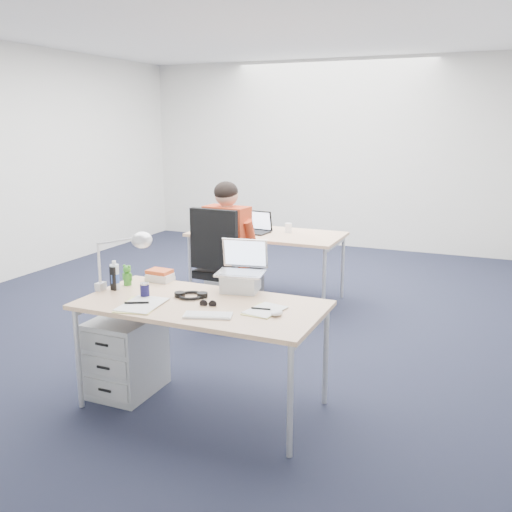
{
  "coord_description": "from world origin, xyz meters",
  "views": [
    {
      "loc": [
        2.43,
        -5.02,
        1.89
      ],
      "look_at": [
        0.69,
        -0.99,
        0.85
      ],
      "focal_mm": 40.0,
      "sensor_mm": 36.0,
      "label": 1
    }
  ],
  "objects_px": {
    "can_koozie": "(145,290)",
    "water_bottle": "(115,275)",
    "bear_figurine": "(127,275)",
    "far_cup": "(288,228)",
    "silver_laptop": "(240,267)",
    "headphones": "(191,295)",
    "drawer_pedestal_near": "(127,355)",
    "dark_laptop": "(253,222)",
    "desk_near": "(202,310)",
    "cordless_phone": "(114,278)",
    "seated_person": "(235,251)",
    "book_stack": "(160,275)",
    "office_chair": "(226,291)",
    "drawer_pedestal_far": "(230,269)",
    "desk_lamp": "(115,260)",
    "wireless_keyboard": "(208,315)",
    "computer_mouse": "(277,313)",
    "desk_far": "(267,237)"
  },
  "relations": [
    {
      "from": "dark_laptop",
      "to": "far_cup",
      "type": "xyz_separation_m",
      "value": [
        0.34,
        0.16,
        -0.07
      ]
    },
    {
      "from": "drawer_pedestal_far",
      "to": "dark_laptop",
      "type": "relative_size",
      "value": 1.66
    },
    {
      "from": "computer_mouse",
      "to": "can_koozie",
      "type": "xyz_separation_m",
      "value": [
        -0.95,
        -0.0,
        0.03
      ]
    },
    {
      "from": "office_chair",
      "to": "desk_lamp",
      "type": "distance_m",
      "value": 1.67
    },
    {
      "from": "wireless_keyboard",
      "to": "book_stack",
      "type": "bearing_deg",
      "value": 123.07
    },
    {
      "from": "drawer_pedestal_near",
      "to": "headphones",
      "type": "relative_size",
      "value": 2.42
    },
    {
      "from": "desk_far",
      "to": "book_stack",
      "type": "bearing_deg",
      "value": -90.57
    },
    {
      "from": "drawer_pedestal_far",
      "to": "headphones",
      "type": "distance_m",
      "value": 2.54
    },
    {
      "from": "desk_near",
      "to": "bear_figurine",
      "type": "distance_m",
      "value": 0.72
    },
    {
      "from": "desk_near",
      "to": "wireless_keyboard",
      "type": "bearing_deg",
      "value": -53.01
    },
    {
      "from": "silver_laptop",
      "to": "headphones",
      "type": "xyz_separation_m",
      "value": [
        -0.24,
        -0.27,
        -0.15
      ]
    },
    {
      "from": "silver_laptop",
      "to": "dark_laptop",
      "type": "height_order",
      "value": "silver_laptop"
    },
    {
      "from": "bear_figurine",
      "to": "headphones",
      "type": "bearing_deg",
      "value": -19.67
    },
    {
      "from": "drawer_pedestal_near",
      "to": "cordless_phone",
      "type": "bearing_deg",
      "value": 160.07
    },
    {
      "from": "office_chair",
      "to": "dark_laptop",
      "type": "distance_m",
      "value": 0.99
    },
    {
      "from": "office_chair",
      "to": "drawer_pedestal_near",
      "type": "height_order",
      "value": "office_chair"
    },
    {
      "from": "drawer_pedestal_far",
      "to": "computer_mouse",
      "type": "xyz_separation_m",
      "value": [
        1.52,
        -2.47,
        0.47
      ]
    },
    {
      "from": "computer_mouse",
      "to": "bear_figurine",
      "type": "relative_size",
      "value": 0.59
    },
    {
      "from": "computer_mouse",
      "to": "water_bottle",
      "type": "xyz_separation_m",
      "value": [
        -1.26,
        0.08,
        0.09
      ]
    },
    {
      "from": "desk_far",
      "to": "wireless_keyboard",
      "type": "relative_size",
      "value": 5.45
    },
    {
      "from": "can_koozie",
      "to": "water_bottle",
      "type": "xyz_separation_m",
      "value": [
        -0.3,
        0.08,
        0.05
      ]
    },
    {
      "from": "desk_far",
      "to": "seated_person",
      "type": "distance_m",
      "value": 0.71
    },
    {
      "from": "can_koozie",
      "to": "seated_person",
      "type": "bearing_deg",
      "value": 95.06
    },
    {
      "from": "desk_near",
      "to": "cordless_phone",
      "type": "bearing_deg",
      "value": 178.78
    },
    {
      "from": "drawer_pedestal_far",
      "to": "computer_mouse",
      "type": "height_order",
      "value": "computer_mouse"
    },
    {
      "from": "bear_figurine",
      "to": "far_cup",
      "type": "relative_size",
      "value": 1.5
    },
    {
      "from": "seated_person",
      "to": "far_cup",
      "type": "distance_m",
      "value": 0.85
    },
    {
      "from": "desk_lamp",
      "to": "water_bottle",
      "type": "bearing_deg",
      "value": 119.19
    },
    {
      "from": "desk_near",
      "to": "wireless_keyboard",
      "type": "distance_m",
      "value": 0.28
    },
    {
      "from": "drawer_pedestal_far",
      "to": "can_koozie",
      "type": "distance_m",
      "value": 2.58
    },
    {
      "from": "dark_laptop",
      "to": "can_koozie",
      "type": "bearing_deg",
      "value": -78.74
    },
    {
      "from": "desk_far",
      "to": "book_stack",
      "type": "relative_size",
      "value": 8.66
    },
    {
      "from": "desk_near",
      "to": "computer_mouse",
      "type": "bearing_deg",
      "value": -4.43
    },
    {
      "from": "seated_person",
      "to": "bear_figurine",
      "type": "height_order",
      "value": "seated_person"
    },
    {
      "from": "water_bottle",
      "to": "drawer_pedestal_near",
      "type": "bearing_deg",
      "value": -27.59
    },
    {
      "from": "can_koozie",
      "to": "desk_lamp",
      "type": "distance_m",
      "value": 0.3
    },
    {
      "from": "can_koozie",
      "to": "bear_figurine",
      "type": "bearing_deg",
      "value": 144.68
    },
    {
      "from": "seated_person",
      "to": "book_stack",
      "type": "distance_m",
      "value": 1.35
    },
    {
      "from": "drawer_pedestal_near",
      "to": "dark_laptop",
      "type": "distance_m",
      "value": 2.43
    },
    {
      "from": "desk_near",
      "to": "silver_laptop",
      "type": "height_order",
      "value": "silver_laptop"
    },
    {
      "from": "silver_laptop",
      "to": "drawer_pedestal_far",
      "type": "bearing_deg",
      "value": 107.46
    },
    {
      "from": "drawer_pedestal_far",
      "to": "water_bottle",
      "type": "bearing_deg",
      "value": -83.76
    },
    {
      "from": "bear_figurine",
      "to": "far_cup",
      "type": "distance_m",
      "value": 2.38
    },
    {
      "from": "seated_person",
      "to": "wireless_keyboard",
      "type": "relative_size",
      "value": 4.57
    },
    {
      "from": "desk_far",
      "to": "bear_figurine",
      "type": "height_order",
      "value": "bear_figurine"
    },
    {
      "from": "seated_person",
      "to": "book_stack",
      "type": "height_order",
      "value": "seated_person"
    },
    {
      "from": "seated_person",
      "to": "bear_figurine",
      "type": "relative_size",
      "value": 8.79
    },
    {
      "from": "cordless_phone",
      "to": "drawer_pedestal_far",
      "type": "bearing_deg",
      "value": 105.11
    },
    {
      "from": "silver_laptop",
      "to": "seated_person",
      "type": "bearing_deg",
      "value": 106.57
    },
    {
      "from": "drawer_pedestal_near",
      "to": "headphones",
      "type": "distance_m",
      "value": 0.68
    }
  ]
}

